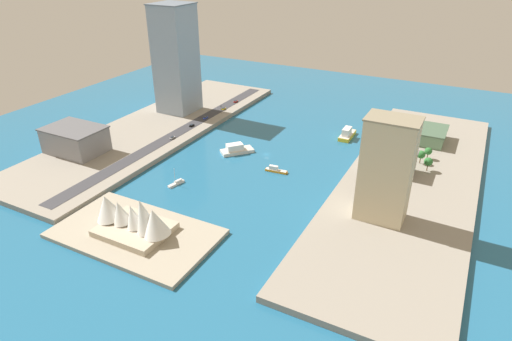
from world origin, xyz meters
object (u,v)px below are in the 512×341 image
carpark_squat_concrete (391,161)px  sailboat_small_white (176,183)px  opera_landmark (133,218)px  sedan_silver (172,138)px  suv_black (192,125)px  tower_tall_glass (176,59)px  warehouse_low_gray (75,139)px  hatchback_blue (205,118)px  pickup_red (236,101)px  water_taxi_orange (276,170)px  ferry_white_commuter (236,149)px  office_block_beige (386,170)px  ferry_yellow_fast (347,134)px  terminal_long_green (415,132)px  taxi_yellow_cab (224,109)px  traffic_light_waterfront (221,108)px

carpark_squat_concrete → sailboat_small_white: bearing=32.8°
carpark_squat_concrete → opera_landmark: bearing=51.5°
sedan_silver → suv_black: 24.79m
tower_tall_glass → warehouse_low_gray: bearing=83.3°
sailboat_small_white → hatchback_blue: bearing=-66.4°
pickup_red → hatchback_blue: 44.26m
water_taxi_orange → sedan_silver: sedan_silver is taller
ferry_white_commuter → warehouse_low_gray: (87.86, 51.26, 9.05)m
sailboat_small_white → pickup_red: size_ratio=2.58×
tower_tall_glass → office_block_beige: bearing=155.6°
pickup_red → office_block_beige: bearing=141.6°
water_taxi_orange → tower_tall_glass: bearing=-26.8°
ferry_yellow_fast → terminal_long_green: bearing=-164.0°
pickup_red → ferry_white_commuter: bearing=120.2°
ferry_yellow_fast → terminal_long_green: terminal_long_green is taller
sedan_silver → pickup_red: 86.88m
tower_tall_glass → taxi_yellow_cab: bearing=-151.9°
terminal_long_green → opera_landmark: size_ratio=0.93×
warehouse_low_gray → opera_landmark: (-91.60, 50.20, -1.91)m
taxi_yellow_cab → pickup_red: (0.56, -20.30, 0.03)m
sedan_silver → suv_black: bearing=-86.9°
ferry_white_commuter → terminal_long_green: terminal_long_green is taller
sailboat_small_white → taxi_yellow_cab: bearing=-71.7°
water_taxi_orange → taxi_yellow_cab: bearing=-42.0°
carpark_squat_concrete → pickup_red: 156.94m
terminal_long_green → suv_black: (147.56, 52.30, -3.57)m
sedan_silver → traffic_light_waterfront: 58.71m
carpark_squat_concrete → hatchback_blue: 145.05m
warehouse_low_gray → traffic_light_waterfront: size_ratio=5.66×
sedan_silver → suv_black: (1.34, -24.75, 0.01)m
tower_tall_glass → terminal_long_green: bearing=-171.3°
ferry_yellow_fast → opera_landmark: (52.91, 159.37, 6.71)m
ferry_white_commuter → water_taxi_orange: ferry_white_commuter is taller
opera_landmark → pickup_red: bearing=-74.5°
ferry_yellow_fast → sedan_silver: bearing=32.1°
sedan_silver → water_taxi_orange: bearing=175.8°
traffic_light_waterfront → hatchback_blue: bearing=75.1°
ferry_white_commuter → water_taxi_orange: (-34.47, 12.77, -0.99)m
sedan_silver → taxi_yellow_cab: (-0.36, -66.58, 0.03)m
ferry_yellow_fast → traffic_light_waterfront: bearing=3.5°
ferry_white_commuter → carpark_squat_concrete: carpark_squat_concrete is taller
office_block_beige → taxi_yellow_cab: bearing=-33.4°
suv_black → pickup_red: 62.14m
ferry_yellow_fast → warehouse_low_gray: (144.51, 109.18, 8.62)m
ferry_white_commuter → pickup_red: (46.60, -80.10, 1.84)m
sailboat_small_white → terminal_long_green: terminal_long_green is taller
ferry_yellow_fast → suv_black: (104.40, 39.95, 1.36)m
ferry_white_commuter → tower_tall_glass: tower_tall_glass is taller
office_block_beige → suv_black: bearing=-20.4°
opera_landmark → sedan_silver: bearing=-62.1°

